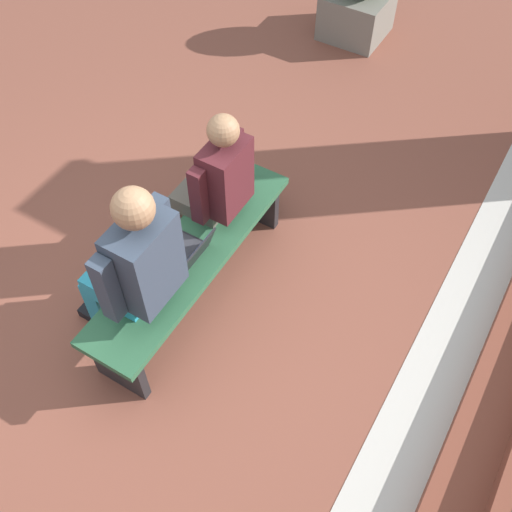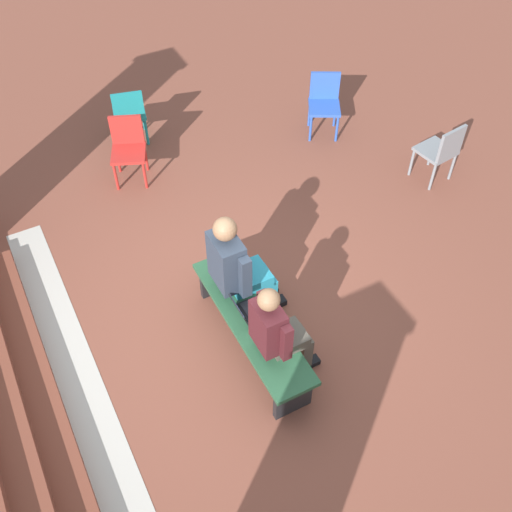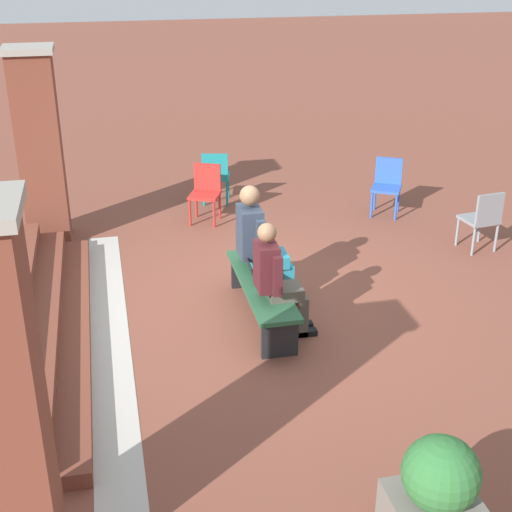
{
  "view_description": "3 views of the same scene",
  "coord_description": "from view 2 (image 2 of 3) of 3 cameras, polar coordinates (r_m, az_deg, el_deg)",
  "views": [
    {
      "loc": [
        1.41,
        1.55,
        3.47
      ],
      "look_at": [
        -0.49,
        0.42,
        0.57
      ],
      "focal_mm": 42.0,
      "sensor_mm": 36.0,
      "label": 1
    },
    {
      "loc": [
        -3.42,
        1.55,
        5.05
      ],
      "look_at": [
        -0.08,
        -0.22,
        0.92
      ],
      "focal_mm": 42.0,
      "sensor_mm": 36.0,
      "label": 2
    },
    {
      "loc": [
        -7.13,
        1.55,
        3.89
      ],
      "look_at": [
        -0.75,
        0.14,
        0.93
      ],
      "focal_mm": 50.0,
      "sensor_mm": 36.0,
      "label": 3
    }
  ],
  "objects": [
    {
      "name": "plastic_chair_far_left",
      "position": [
        8.47,
        6.53,
        14.52
      ],
      "size": [
        0.57,
        0.57,
        0.84
      ],
      "color": "#2D56B7",
      "rests_on": "ground"
    },
    {
      "name": "brick_steps",
      "position": [
        5.8,
        -22.91,
        -16.12
      ],
      "size": [
        4.64,
        0.9,
        0.45
      ],
      "color": "brown",
      "rests_on": "ground"
    },
    {
      "name": "person_adult",
      "position": [
        5.76,
        -1.77,
        -0.94
      ],
      "size": [
        0.58,
        0.73,
        1.41
      ],
      "color": "teal",
      "rests_on": "ground"
    },
    {
      "name": "laptop",
      "position": [
        5.71,
        -0.77,
        -5.33
      ],
      "size": [
        0.32,
        0.29,
        0.21
      ],
      "color": "black",
      "rests_on": "bench"
    },
    {
      "name": "concrete_strip",
      "position": [
        5.89,
        -15.33,
        -14.44
      ],
      "size": [
        5.44,
        0.4,
        0.01
      ],
      "primitive_type": "cube",
      "color": "#B7B2A8",
      "rests_on": "ground"
    },
    {
      "name": "plastic_chair_by_pillar",
      "position": [
        8.36,
        -11.98,
        13.25
      ],
      "size": [
        0.51,
        0.51,
        0.84
      ],
      "color": "teal",
      "rests_on": "ground"
    },
    {
      "name": "plastic_chair_near_bench_left",
      "position": [
        7.76,
        -12.09,
        10.26
      ],
      "size": [
        0.55,
        0.55,
        0.84
      ],
      "color": "red",
      "rests_on": "ground"
    },
    {
      "name": "person_student",
      "position": [
        5.35,
        2.1,
        -7.07
      ],
      "size": [
        0.51,
        0.64,
        1.28
      ],
      "color": "#4C473D",
      "rests_on": "ground"
    },
    {
      "name": "plastic_chair_foreground",
      "position": [
        7.87,
        17.24,
        9.63
      ],
      "size": [
        0.47,
        0.47,
        0.84
      ],
      "color": "gray",
      "rests_on": "ground"
    },
    {
      "name": "ground_plane",
      "position": [
        6.29,
        -2.09,
        -5.92
      ],
      "size": [
        60.0,
        60.0,
        0.0
      ],
      "primitive_type": "plane",
      "color": "brown"
    },
    {
      "name": "bench",
      "position": [
        5.8,
        -0.41,
        -6.53
      ],
      "size": [
        1.8,
        0.44,
        0.45
      ],
      "color": "#285638",
      "rests_on": "ground"
    }
  ]
}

